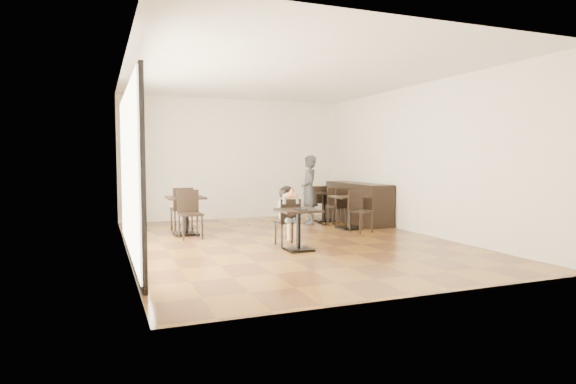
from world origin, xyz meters
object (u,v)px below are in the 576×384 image
child (287,216)px  cafe_table_mid (349,212)px  chair_back_b (337,206)px  cafe_table_left (186,216)px  chair_back_a (318,202)px  chair_left_b (190,215)px  child_table (298,230)px  child_chair (287,222)px  cafe_table_back (324,207)px  chair_mid_b (361,212)px  chair_mid_a (338,207)px  adult_patron (309,190)px  chair_left_a (182,209)px

child → cafe_table_mid: bearing=34.7°
child → chair_back_b: (2.24, 2.32, -0.11)m
cafe_table_left → chair_back_a: size_ratio=0.92×
chair_left_b → chair_back_b: size_ratio=1.10×
child_table → chair_back_b: size_ratio=0.82×
child_table → cafe_table_left: size_ratio=0.90×
child_chair → chair_left_b: (-1.54, 1.40, 0.05)m
child_table → chair_back_b: chair_back_b is taller
cafe_table_back → chair_back_a: bearing=79.3°
child_table → chair_left_b: size_ratio=0.75×
chair_mid_b → chair_mid_a: bearing=79.2°
cafe_table_mid → chair_left_b: size_ratio=0.77×
adult_patron → chair_back_a: 1.14m
adult_patron → cafe_table_mid: size_ratio=2.23×
chair_left_a → chair_left_b: size_ratio=1.00×
child_table → cafe_table_left: 2.94m
chair_mid_a → chair_left_a: 3.67m
child_chair → chair_mid_a: size_ratio=0.96×
chair_mid_b → chair_left_b: size_ratio=0.93×
chair_mid_a → chair_back_a: chair_mid_a is taller
child_chair → chair_left_a: size_ratio=0.90×
chair_back_a → child_chair: bearing=66.8°
adult_patron → chair_back_b: 0.80m
cafe_table_left → adult_patron: bearing=11.1°
child → chair_back_a: (2.24, 3.42, -0.11)m
child_table → child_chair: child_chair is taller
child_chair → chair_mid_a: bearing=-136.3°
cafe_table_left → cafe_table_mid: bearing=-7.9°
cafe_table_mid → chair_back_a: bearing=85.7°
cafe_table_mid → chair_left_a: chair_left_a is taller
cafe_table_mid → cafe_table_back: cafe_table_mid is taller
adult_patron → chair_mid_a: (0.50, -0.57, -0.39)m
child_chair → child: child is taller
chair_mid_a → chair_back_a: size_ratio=1.03×
child_table → cafe_table_mid: cafe_table_mid is taller
cafe_table_mid → chair_back_a: size_ratio=0.85×
child_table → cafe_table_back: (2.14, 3.42, 0.00)m
chair_back_a → chair_left_a: bearing=23.7°
cafe_table_back → chair_left_a: 3.70m
child_table → chair_mid_a: (2.09, 2.55, 0.09)m
child_table → child: (-0.00, 0.55, 0.19)m
cafe_table_left → chair_back_a: bearing=21.2°
child_table → adult_patron: adult_patron is taller
child_chair → cafe_table_back: size_ratio=1.19×
child → chair_mid_a: (2.09, 2.00, -0.10)m
chair_left_b → chair_back_a: chair_left_b is taller
child → chair_mid_a: child is taller
child_chair → chair_back_b: (2.24, 2.32, 0.00)m
chair_mid_b → chair_back_a: size_ratio=1.03×
cafe_table_back → chair_mid_a: chair_mid_a is taller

